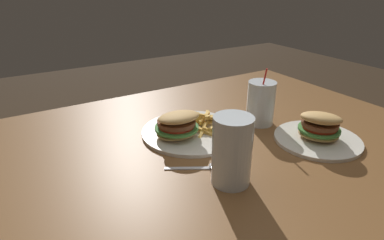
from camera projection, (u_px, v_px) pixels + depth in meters
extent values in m
cube|color=brown|center=(239.00, 148.00, 0.91)|extent=(1.23, 1.08, 0.03)
cylinder|color=brown|center=(259.00, 147.00, 1.69)|extent=(0.07, 0.07, 0.72)
cylinder|color=brown|center=(36.00, 221.00, 1.18)|extent=(0.07, 0.07, 0.72)
cylinder|color=silver|center=(192.00, 131.00, 0.96)|extent=(0.30, 0.30, 0.01)
ellipsoid|color=tan|center=(177.00, 132.00, 0.92)|extent=(0.12, 0.10, 0.02)
cylinder|color=#428438|center=(177.00, 127.00, 0.92)|extent=(0.13, 0.13, 0.01)
cylinder|color=red|center=(177.00, 125.00, 0.91)|extent=(0.10, 0.10, 0.01)
cylinder|color=brown|center=(177.00, 122.00, 0.91)|extent=(0.11, 0.11, 0.01)
ellipsoid|color=tan|center=(179.00, 117.00, 0.89)|extent=(0.12, 0.10, 0.04)
cube|color=gold|center=(216.00, 127.00, 0.95)|extent=(0.06, 0.03, 0.01)
cube|color=gold|center=(202.00, 132.00, 0.94)|extent=(0.07, 0.06, 0.04)
cube|color=gold|center=(199.00, 118.00, 1.00)|extent=(0.04, 0.08, 0.01)
cube|color=gold|center=(205.00, 117.00, 0.99)|extent=(0.07, 0.05, 0.01)
cube|color=gold|center=(197.00, 117.00, 1.03)|extent=(0.05, 0.05, 0.03)
cube|color=gold|center=(210.00, 117.00, 1.03)|extent=(0.07, 0.02, 0.03)
cube|color=gold|center=(217.00, 118.00, 1.02)|extent=(0.06, 0.01, 0.01)
cube|color=gold|center=(210.00, 122.00, 0.98)|extent=(0.05, 0.05, 0.02)
cube|color=gold|center=(195.00, 122.00, 0.99)|extent=(0.07, 0.04, 0.03)
cube|color=gold|center=(204.00, 131.00, 0.94)|extent=(0.04, 0.07, 0.02)
cube|color=gold|center=(199.00, 119.00, 0.98)|extent=(0.06, 0.05, 0.03)
cube|color=gold|center=(213.00, 132.00, 0.94)|extent=(0.06, 0.05, 0.03)
cube|color=gold|center=(208.00, 118.00, 0.97)|extent=(0.07, 0.06, 0.01)
cube|color=gold|center=(209.00, 117.00, 0.98)|extent=(0.07, 0.03, 0.03)
cube|color=gold|center=(212.00, 117.00, 1.01)|extent=(0.07, 0.01, 0.02)
cube|color=gold|center=(206.00, 116.00, 0.99)|extent=(0.05, 0.07, 0.03)
cube|color=gold|center=(214.00, 120.00, 0.98)|extent=(0.06, 0.06, 0.03)
cube|color=gold|center=(207.00, 116.00, 1.01)|extent=(0.05, 0.07, 0.01)
cube|color=gold|center=(191.00, 121.00, 1.01)|extent=(0.05, 0.06, 0.02)
cylinder|color=silver|center=(232.00, 151.00, 0.70)|extent=(0.09, 0.09, 0.16)
cylinder|color=gold|center=(232.00, 155.00, 0.71)|extent=(0.08, 0.08, 0.14)
cylinder|color=silver|center=(261.00, 103.00, 1.00)|extent=(0.09, 0.09, 0.14)
cylinder|color=orange|center=(260.00, 108.00, 1.01)|extent=(0.08, 0.08, 0.10)
cylinder|color=red|center=(260.00, 98.00, 0.97)|extent=(0.02, 0.02, 0.19)
ellipsoid|color=silver|center=(219.00, 166.00, 0.78)|extent=(0.06, 0.06, 0.01)
cube|color=silver|center=(188.00, 168.00, 0.78)|extent=(0.10, 0.07, 0.00)
cylinder|color=silver|center=(317.00, 139.00, 0.92)|extent=(0.24, 0.24, 0.01)
ellipsoid|color=tan|center=(318.00, 134.00, 0.91)|extent=(0.14, 0.14, 0.02)
cylinder|color=#428438|center=(319.00, 129.00, 0.90)|extent=(0.16, 0.16, 0.01)
cylinder|color=red|center=(320.00, 127.00, 0.90)|extent=(0.13, 0.13, 0.01)
cylinder|color=brown|center=(320.00, 123.00, 0.90)|extent=(0.14, 0.14, 0.01)
ellipsoid|color=tan|center=(321.00, 118.00, 0.87)|extent=(0.14, 0.14, 0.05)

